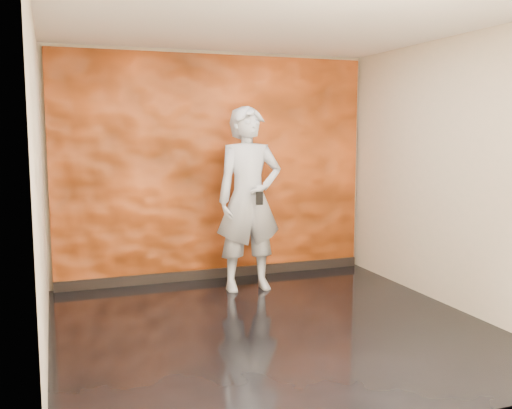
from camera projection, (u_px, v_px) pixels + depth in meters
The scene contains 5 objects.
room at pixel (273, 179), 5.21m from camera, with size 4.02×4.02×2.81m.
feature_wall at pixel (215, 168), 7.04m from camera, with size 3.90×0.06×2.75m, color orange.
baseboard at pixel (217, 273), 7.17m from camera, with size 3.90×0.04×0.12m, color black.
man at pixel (249, 199), 6.55m from camera, with size 0.77×0.51×2.12m, color #9BA2AA.
phone at pixel (259, 198), 6.26m from camera, with size 0.08×0.02×0.15m, color black.
Camera 1 is at (-1.90, -4.83, 1.84)m, focal length 40.00 mm.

